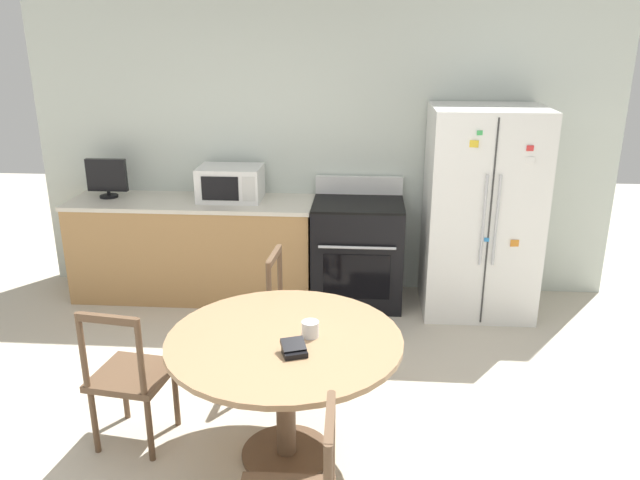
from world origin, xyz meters
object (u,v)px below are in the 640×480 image
at_px(countertop_tv, 107,177).
at_px(dining_chair_left, 130,377).
at_px(microwave, 231,183).
at_px(dining_chair_far, 298,317).
at_px(oven_range, 357,252).
at_px(refrigerator, 481,212).
at_px(candle_glass, 310,330).
at_px(wallet, 294,349).

bearing_deg(countertop_tv, dining_chair_left, -66.38).
distance_m(microwave, dining_chair_far, 1.67).
relative_size(oven_range, dining_chair_far, 1.20).
relative_size(oven_range, dining_chair_left, 1.20).
height_order(refrigerator, oven_range, refrigerator).
xyz_separation_m(refrigerator, oven_range, (-1.03, 0.06, -0.41)).
height_order(oven_range, dining_chair_far, oven_range).
bearing_deg(dining_chair_left, countertop_tv, 121.72).
bearing_deg(microwave, dining_chair_far, -61.65).
bearing_deg(microwave, candle_glass, -68.15).
bearing_deg(candle_glass, dining_chair_far, 100.68).
xyz_separation_m(dining_chair_far, dining_chair_left, (-0.88, -0.85, 0.00)).
bearing_deg(wallet, candle_glass, 71.42).
bearing_deg(dining_chair_left, candle_glass, 5.77).
bearing_deg(oven_range, dining_chair_far, -106.97).
bearing_deg(wallet, oven_range, 83.03).
distance_m(refrigerator, candle_glass, 2.46).
height_order(countertop_tv, candle_glass, countertop_tv).
bearing_deg(refrigerator, candle_glass, -120.76).
height_order(oven_range, wallet, oven_range).
distance_m(microwave, candle_glass, 2.44).
relative_size(microwave, countertop_tv, 1.53).
distance_m(refrigerator, microwave, 2.17).
height_order(countertop_tv, dining_chair_left, countertop_tv).
height_order(refrigerator, microwave, refrigerator).
relative_size(oven_range, wallet, 6.74).
distance_m(oven_range, wallet, 2.41).
distance_m(oven_range, countertop_tv, 2.32).
distance_m(refrigerator, countertop_tv, 3.28).
distance_m(dining_chair_left, wallet, 1.07).
distance_m(oven_range, microwave, 1.27).
bearing_deg(countertop_tv, refrigerator, -2.36).
bearing_deg(microwave, refrigerator, -3.83).
bearing_deg(oven_range, dining_chair_left, -120.91).
xyz_separation_m(oven_range, countertop_tv, (-2.24, 0.07, 0.62)).
relative_size(oven_range, microwave, 1.97).
height_order(refrigerator, dining_chair_far, refrigerator).
bearing_deg(candle_glass, wallet, -108.58).
distance_m(dining_chair_far, wallet, 1.15).
bearing_deg(dining_chair_left, dining_chair_far, 51.92).
bearing_deg(dining_chair_left, wallet, -5.62).
height_order(dining_chair_far, candle_glass, dining_chair_far).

